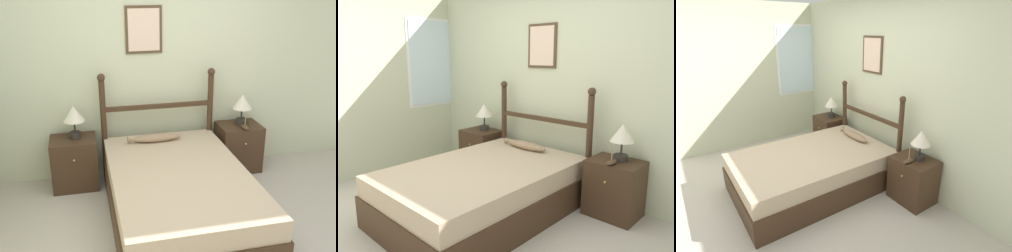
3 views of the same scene
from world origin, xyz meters
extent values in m
plane|color=#B7AD9E|center=(0.00, 0.00, 0.00)|extent=(16.00, 16.00, 0.00)
cube|color=beige|center=(0.00, 1.73, 1.27)|extent=(6.40, 0.06, 2.55)
cube|color=#4C3823|center=(-0.23, 1.69, 1.74)|extent=(0.42, 0.02, 0.53)
cube|color=beige|center=(-0.23, 1.68, 1.74)|extent=(0.36, 0.01, 0.47)
cube|color=beige|center=(-2.13, 0.00, 1.27)|extent=(0.06, 6.40, 2.55)
cube|color=white|center=(-2.10, 1.44, 1.51)|extent=(0.01, 1.00, 1.32)
cube|color=silver|center=(-2.09, 1.44, 1.51)|extent=(0.01, 0.92, 1.24)
cube|color=#3D2819|center=(-0.10, 0.56, 0.16)|extent=(1.35, 2.06, 0.32)
cube|color=tan|center=(-0.10, 0.56, 0.42)|extent=(1.31, 2.02, 0.20)
cylinder|color=#3D2819|center=(-0.75, 1.56, 0.61)|extent=(0.07, 0.07, 1.21)
sphere|color=#3D2819|center=(-0.75, 1.56, 1.25)|extent=(0.09, 0.09, 0.09)
cylinder|color=#3D2819|center=(0.54, 1.56, 0.61)|extent=(0.07, 0.07, 1.21)
sphere|color=#3D2819|center=(0.54, 1.56, 1.25)|extent=(0.09, 0.09, 0.09)
cube|color=#3D2819|center=(-0.10, 1.56, 0.87)|extent=(1.29, 0.05, 0.05)
cube|color=#3D2819|center=(-1.11, 1.46, 0.29)|extent=(0.51, 0.41, 0.59)
sphere|color=tan|center=(-1.11, 1.24, 0.42)|extent=(0.02, 0.02, 0.02)
cube|color=#3D2819|center=(0.90, 1.46, 0.29)|extent=(0.51, 0.41, 0.59)
sphere|color=tan|center=(0.90, 1.24, 0.42)|extent=(0.02, 0.02, 0.02)
cylinder|color=#2D2823|center=(-1.07, 1.50, 0.62)|extent=(0.13, 0.13, 0.07)
cylinder|color=#2D2823|center=(-1.07, 1.50, 0.72)|extent=(0.02, 0.02, 0.13)
cone|color=beige|center=(-1.07, 1.50, 0.88)|extent=(0.24, 0.24, 0.18)
cylinder|color=#2D2823|center=(0.93, 1.50, 0.62)|extent=(0.13, 0.13, 0.07)
cylinder|color=#2D2823|center=(0.93, 1.50, 0.72)|extent=(0.02, 0.02, 0.13)
cone|color=beige|center=(0.93, 1.50, 0.88)|extent=(0.24, 0.24, 0.18)
ellipsoid|color=#4C3823|center=(0.91, 1.33, 0.61)|extent=(0.07, 0.18, 0.04)
cylinder|color=#997F56|center=(0.91, 1.33, 0.71)|extent=(0.01, 0.01, 0.17)
ellipsoid|color=#997A5B|center=(-0.17, 1.34, 0.57)|extent=(0.57, 0.14, 0.09)
cone|color=#997A5B|center=(-0.47, 1.34, 0.57)|extent=(0.06, 0.08, 0.08)
camera|label=1|loc=(-0.98, -2.75, 2.29)|focal=42.00mm
camera|label=2|loc=(2.24, -1.59, 1.64)|focal=35.00mm
camera|label=3|loc=(2.76, -0.91, 2.10)|focal=28.00mm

